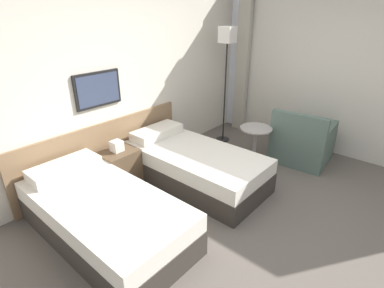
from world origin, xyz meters
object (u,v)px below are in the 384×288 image
at_px(bed_near_window, 194,165).
at_px(side_table, 255,139).
at_px(floor_lamp, 227,47).
at_px(armchair, 302,143).
at_px(nightstand, 119,167).
at_px(bed_near_door, 104,215).

xyz_separation_m(bed_near_window, side_table, (1.01, -0.36, 0.17)).
distance_m(floor_lamp, armchair, 1.94).
bearing_deg(nightstand, bed_near_door, -135.58).
bearing_deg(armchair, bed_near_door, 69.00).
bearing_deg(side_table, bed_near_door, 171.57).
xyz_separation_m(bed_near_window, floor_lamp, (1.44, 0.52, 1.38)).
relative_size(bed_near_door, side_table, 3.29).
height_order(bed_near_window, side_table, bed_near_window).
relative_size(bed_near_window, armchair, 2.14).
bearing_deg(side_table, floor_lamp, 64.19).
relative_size(nightstand, floor_lamp, 0.33).
distance_m(nightstand, floor_lamp, 2.56).
height_order(nightstand, floor_lamp, floor_lamp).
bearing_deg(floor_lamp, bed_near_door, -169.69).
bearing_deg(floor_lamp, nightstand, 175.19).
xyz_separation_m(floor_lamp, side_table, (-0.43, -0.88, -1.21)).
height_order(bed_near_door, bed_near_window, same).
distance_m(bed_near_window, armchair, 1.82).
height_order(bed_near_door, side_table, bed_near_door).
bearing_deg(side_table, armchair, -40.12).
xyz_separation_m(bed_near_window, nightstand, (-0.72, 0.70, 0.01)).
xyz_separation_m(bed_near_door, floor_lamp, (2.87, 0.52, 1.38)).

